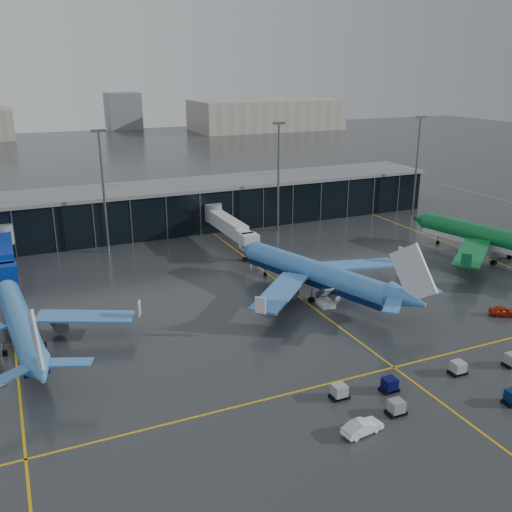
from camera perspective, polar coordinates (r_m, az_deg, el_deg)
name	(u,v)px	position (r m, az deg, el deg)	size (l,w,h in m)	color
ground	(275,335)	(84.35, 1.90, -7.86)	(600.00, 600.00, 0.00)	#282B2D
terminal_pier	(161,208)	(137.85, -9.43, 4.79)	(142.00, 17.00, 10.70)	black
jet_bridges	(5,252)	(115.63, -23.83, 0.34)	(94.00, 27.50, 7.20)	#595B60
flood_masts	(196,180)	(126.18, -5.99, 7.58)	(203.00, 0.50, 25.50)	#595B60
distant_hangars	(151,118)	(349.25, -10.48, 13.44)	(260.00, 71.00, 22.00)	#B2AD99
taxi_lines	(301,298)	(97.13, 4.49, -4.23)	(220.00, 120.00, 0.02)	gold
airliner_arkefly	(18,309)	(85.17, -22.71, -4.89)	(32.63, 37.16, 11.42)	#3B7EC2
airliner_klm_near	(315,259)	(96.69, 5.92, -0.32)	(36.68, 41.78, 12.84)	#3F82D1
airliner_aer_lingus	(496,227)	(123.99, 22.89, 2.71)	(39.09, 44.52, 13.68)	#0C6A2E
baggage_carts	(436,384)	(74.00, 17.58, -12.15)	(26.98, 10.75, 1.70)	black
mobile_airstair	(326,301)	(94.43, 6.97, -4.50)	(2.48, 3.39, 3.45)	white
service_van_red	(504,311)	(98.21, 23.55, -5.07)	(1.77, 4.41, 1.50)	#AA260D
service_van_white	(362,427)	(64.50, 10.59, -16.45)	(1.67, 4.78, 1.58)	white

